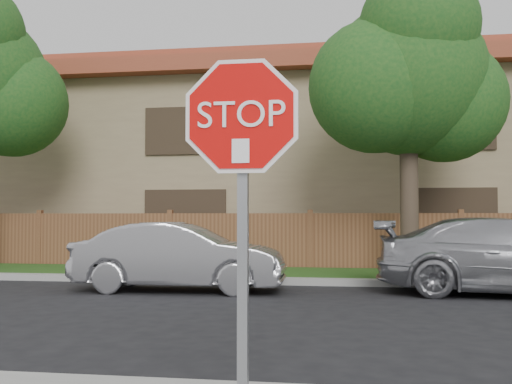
# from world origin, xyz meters

# --- Properties ---
(far_curb) EXTENTS (70.00, 0.30, 0.15)m
(far_curb) POSITION_xyz_m (0.00, 8.15, 0.07)
(far_curb) COLOR gray
(far_curb) RESTS_ON ground
(grass_strip) EXTENTS (70.00, 3.00, 0.12)m
(grass_strip) POSITION_xyz_m (0.00, 9.80, 0.06)
(grass_strip) COLOR #1E4714
(grass_strip) RESTS_ON ground
(fence) EXTENTS (70.00, 0.12, 1.60)m
(fence) POSITION_xyz_m (0.00, 11.40, 0.80)
(fence) COLOR brown
(fence) RESTS_ON ground
(apartment_building) EXTENTS (35.20, 9.20, 7.20)m
(apartment_building) POSITION_xyz_m (0.00, 17.00, 3.53)
(apartment_building) COLOR #8B7656
(apartment_building) RESTS_ON ground
(tree_mid) EXTENTS (4.80, 3.90, 7.35)m
(tree_mid) POSITION_xyz_m (2.52, 9.57, 4.87)
(tree_mid) COLOR #382B21
(tree_mid) RESTS_ON ground
(stop_sign) EXTENTS (1.01, 0.13, 2.55)m
(stop_sign) POSITION_xyz_m (0.39, -1.48, 1.83)
(stop_sign) COLOR gray
(stop_sign) RESTS_ON sidewalk_near
(sedan_left) EXTENTS (4.28, 1.62, 1.40)m
(sedan_left) POSITION_xyz_m (-2.35, 6.68, 0.70)
(sedan_left) COLOR #A1A1A5
(sedan_left) RESTS_ON ground
(sedan_right) EXTENTS (5.37, 2.70, 1.50)m
(sedan_right) POSITION_xyz_m (4.16, 7.02, 0.75)
(sedan_right) COLOR #9E9FA5
(sedan_right) RESTS_ON ground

